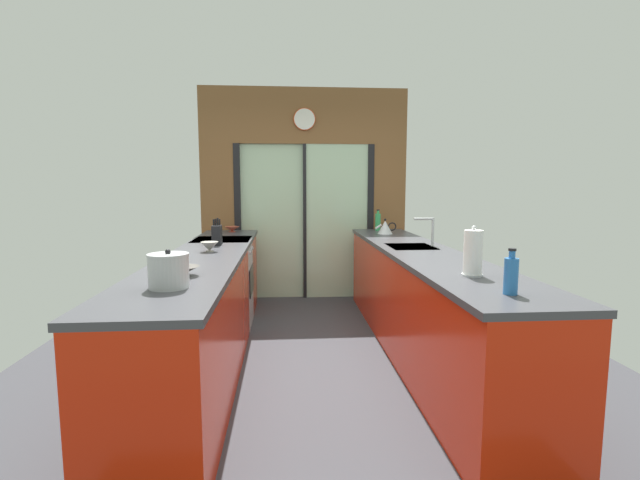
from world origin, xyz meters
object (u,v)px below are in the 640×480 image
(mixing_bowl_near, at_px, (182,271))
(mixing_bowl_far, at_px, (232,229))
(knife_block, at_px, (217,235))
(soap_bottle_far, at_px, (378,221))
(stock_pot, at_px, (169,271))
(soap_bottle_near, at_px, (511,275))
(paper_towel_roll, at_px, (473,253))
(mixing_bowl_mid, at_px, (210,246))
(kettle, at_px, (385,227))
(oven_range, at_px, (223,283))

(mixing_bowl_near, xyz_separation_m, mixing_bowl_far, (0.00, 2.64, 0.00))
(knife_block, height_order, soap_bottle_far, soap_bottle_far)
(stock_pot, bearing_deg, soap_bottle_near, -9.13)
(mixing_bowl_near, xyz_separation_m, soap_bottle_far, (1.78, 2.69, 0.08))
(knife_block, relative_size, soap_bottle_near, 1.07)
(knife_block, height_order, paper_towel_roll, paper_towel_roll)
(stock_pot, height_order, soap_bottle_far, soap_bottle_far)
(mixing_bowl_mid, xyz_separation_m, soap_bottle_near, (1.78, -1.62, 0.05))
(stock_pot, height_order, kettle, stock_pot)
(stock_pot, bearing_deg, kettle, 55.68)
(mixing_bowl_far, height_order, soap_bottle_near, soap_bottle_near)
(knife_block, distance_m, paper_towel_roll, 2.38)
(soap_bottle_far, bearing_deg, mixing_bowl_mid, -136.73)
(soap_bottle_near, bearing_deg, knife_block, 130.97)
(mixing_bowl_far, distance_m, stock_pot, 2.96)
(knife_block, bearing_deg, oven_range, 92.23)
(mixing_bowl_far, relative_size, stock_pot, 0.80)
(mixing_bowl_mid, distance_m, knife_block, 0.43)
(mixing_bowl_far, xyz_separation_m, knife_block, (0.00, -1.20, 0.06))
(mixing_bowl_mid, height_order, paper_towel_roll, paper_towel_roll)
(mixing_bowl_near, bearing_deg, mixing_bowl_far, 90.00)
(stock_pot, xyz_separation_m, soap_bottle_near, (1.78, -0.29, 0.01))
(mixing_bowl_far, relative_size, knife_block, 0.69)
(stock_pot, relative_size, soap_bottle_near, 0.93)
(knife_block, xyz_separation_m, stock_pot, (-0.00, -1.76, -0.00))
(paper_towel_roll, bearing_deg, mixing_bowl_mid, 147.12)
(stock_pot, bearing_deg, mixing_bowl_mid, 90.00)
(mixing_bowl_mid, xyz_separation_m, mixing_bowl_far, (-0.00, 1.62, -0.01))
(soap_bottle_near, bearing_deg, stock_pot, 170.87)
(mixing_bowl_far, distance_m, soap_bottle_near, 3.70)
(knife_block, height_order, kettle, knife_block)
(mixing_bowl_mid, height_order, mixing_bowl_far, mixing_bowl_mid)
(soap_bottle_near, bearing_deg, kettle, 89.97)
(mixing_bowl_mid, relative_size, soap_bottle_far, 0.57)
(soap_bottle_near, bearing_deg, mixing_bowl_far, 118.73)
(mixing_bowl_mid, relative_size, knife_block, 0.58)
(paper_towel_roll, bearing_deg, oven_range, 131.25)
(mixing_bowl_far, bearing_deg, kettle, -11.17)
(mixing_bowl_far, distance_m, soap_bottle_far, 1.78)
(mixing_bowl_near, xyz_separation_m, kettle, (1.78, 2.29, 0.04))
(mixing_bowl_mid, bearing_deg, oven_range, 91.17)
(oven_range, height_order, kettle, kettle)
(mixing_bowl_near, height_order, soap_bottle_far, soap_bottle_far)
(oven_range, height_order, paper_towel_roll, paper_towel_roll)
(soap_bottle_far, bearing_deg, oven_range, -156.67)
(mixing_bowl_near, xyz_separation_m, knife_block, (0.00, 1.45, 0.06))
(mixing_bowl_far, relative_size, soap_bottle_near, 0.75)
(kettle, height_order, soap_bottle_near, soap_bottle_near)
(oven_range, height_order, soap_bottle_near, soap_bottle_near)
(oven_range, bearing_deg, stock_pot, -89.53)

